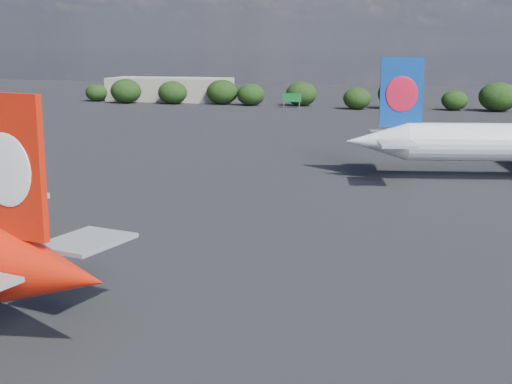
# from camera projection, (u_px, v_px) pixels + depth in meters

# --- Properties ---
(ground) EXTENTS (500.00, 500.00, 0.00)m
(ground) POSITION_uv_depth(u_px,v_px,m) (239.00, 176.00, 106.93)
(ground) COLOR black
(ground) RESTS_ON ground
(terminal_building) EXTENTS (42.00, 16.00, 8.00)m
(terminal_building) POSITION_uv_depth(u_px,v_px,m) (170.00, 89.00, 247.67)
(terminal_building) COLOR gray
(terminal_building) RESTS_ON ground
(highway_sign) EXTENTS (6.00, 0.30, 4.50)m
(highway_sign) POSITION_uv_depth(u_px,v_px,m) (292.00, 98.00, 220.45)
(highway_sign) COLOR #14662A
(highway_sign) RESTS_ON ground
(billboard_yellow) EXTENTS (5.00, 0.30, 5.50)m
(billboard_yellow) POSITION_uv_depth(u_px,v_px,m) (392.00, 96.00, 218.11)
(billboard_yellow) COLOR gold
(billboard_yellow) RESTS_ON ground
(horizon_treeline) EXTENTS (202.53, 15.32, 9.10)m
(horizon_treeline) POSITION_uv_depth(u_px,v_px,m) (382.00, 96.00, 217.03)
(horizon_treeline) COLOR black
(horizon_treeline) RESTS_ON ground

